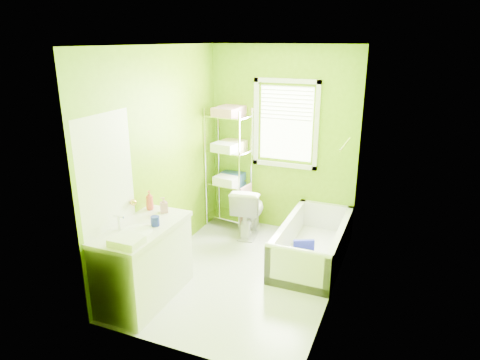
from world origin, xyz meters
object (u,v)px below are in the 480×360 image
at_px(toilet, 249,210).
at_px(vanity, 144,261).
at_px(bathtub, 312,248).
at_px(wire_shelf_unit, 230,155).

relative_size(toilet, vanity, 0.64).
distance_m(bathtub, vanity, 2.10).
relative_size(bathtub, toilet, 2.22).
xyz_separation_m(bathtub, toilet, (-1.02, 0.43, 0.20)).
bearing_deg(bathtub, vanity, -134.32).
bearing_deg(vanity, bathtub, 45.68).
bearing_deg(toilet, wire_shelf_unit, -33.00).
bearing_deg(bathtub, wire_shelf_unit, 156.52).
bearing_deg(vanity, toilet, 77.12).
bearing_deg(wire_shelf_unit, bathtub, -23.48).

